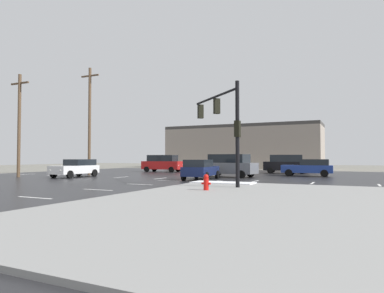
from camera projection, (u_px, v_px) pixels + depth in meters
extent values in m
plane|color=slate|center=(182.00, 179.00, 27.41)|extent=(120.00, 120.00, 0.00)
cube|color=#232326|center=(182.00, 179.00, 27.41)|extent=(44.00, 44.00, 0.02)
cube|color=gray|center=(336.00, 208.00, 11.43)|extent=(18.00, 18.00, 0.14)
cube|color=white|center=(223.00, 183.00, 21.66)|extent=(4.00, 1.60, 0.06)
cube|color=silver|center=(35.00, 198.00, 14.77)|extent=(2.00, 0.15, 0.01)
cube|color=silver|center=(97.00, 190.00, 18.38)|extent=(2.00, 0.15, 0.01)
cube|color=silver|center=(139.00, 184.00, 22.00)|extent=(2.00, 0.15, 0.01)
cube|color=silver|center=(170.00, 181.00, 25.61)|extent=(2.00, 0.15, 0.01)
cube|color=silver|center=(192.00, 178.00, 29.22)|extent=(2.00, 0.15, 0.01)
cube|color=silver|center=(210.00, 175.00, 32.83)|extent=(2.00, 0.15, 0.01)
cube|color=silver|center=(224.00, 174.00, 36.44)|extent=(2.00, 0.15, 0.01)
cube|color=silver|center=(236.00, 172.00, 40.05)|extent=(2.00, 0.15, 0.01)
cube|color=silver|center=(246.00, 171.00, 43.66)|extent=(2.00, 0.15, 0.01)
cube|color=silver|center=(27.00, 174.00, 35.13)|extent=(0.15, 2.00, 0.01)
cube|color=silver|center=(55.00, 175.00, 33.42)|extent=(0.15, 2.00, 0.01)
cube|color=silver|center=(86.00, 176.00, 31.70)|extent=(0.15, 2.00, 0.01)
cube|color=silver|center=(121.00, 177.00, 29.99)|extent=(0.15, 2.00, 0.01)
cube|color=silver|center=(160.00, 178.00, 28.27)|extent=(0.15, 2.00, 0.01)
cube|color=silver|center=(204.00, 180.00, 26.55)|extent=(0.15, 2.00, 0.01)
cube|color=silver|center=(255.00, 181.00, 24.84)|extent=(0.15, 2.00, 0.01)
cube|color=silver|center=(312.00, 183.00, 23.12)|extent=(0.15, 2.00, 0.01)
cube|color=silver|center=(379.00, 185.00, 21.41)|extent=(0.15, 2.00, 0.01)
cube|color=silver|center=(201.00, 184.00, 22.30)|extent=(0.45, 7.00, 0.01)
cylinder|color=black|center=(237.00, 134.00, 18.64)|extent=(0.22, 0.22, 5.85)
cylinder|color=black|center=(215.00, 97.00, 21.49)|extent=(4.38, 4.20, 0.14)
cube|color=black|center=(217.00, 106.00, 21.20)|extent=(0.45, 0.45, 0.95)
sphere|color=yellow|center=(216.00, 102.00, 21.35)|extent=(0.20, 0.20, 0.20)
cube|color=black|center=(201.00, 112.00, 23.69)|extent=(0.45, 0.45, 0.95)
sphere|color=yellow|center=(200.00, 108.00, 23.85)|extent=(0.20, 0.20, 0.20)
cube|color=black|center=(237.00, 129.00, 18.65)|extent=(0.28, 0.36, 0.90)
cylinder|color=red|center=(206.00, 184.00, 16.97)|extent=(0.26, 0.26, 0.60)
sphere|color=red|center=(206.00, 177.00, 16.98)|extent=(0.25, 0.25, 0.25)
cylinder|color=red|center=(203.00, 183.00, 17.04)|extent=(0.12, 0.11, 0.11)
cylinder|color=red|center=(209.00, 184.00, 16.89)|extent=(0.12, 0.11, 0.11)
cube|color=gray|center=(243.00, 148.00, 55.91)|extent=(24.74, 8.00, 6.46)
cube|color=#3F3D3A|center=(243.00, 127.00, 56.02)|extent=(24.74, 8.00, 0.50)
cube|color=black|center=(286.00, 166.00, 37.23)|extent=(4.98, 2.45, 0.95)
cube|color=black|center=(286.00, 158.00, 37.26)|extent=(3.53, 2.14, 0.75)
cylinder|color=black|center=(270.00, 170.00, 36.84)|extent=(0.68, 0.29, 0.66)
cylinder|color=black|center=(272.00, 170.00, 38.68)|extent=(0.68, 0.29, 0.66)
cylinder|color=black|center=(302.00, 171.00, 35.76)|extent=(0.68, 0.29, 0.66)
cylinder|color=black|center=(302.00, 170.00, 37.60)|extent=(0.68, 0.29, 0.66)
sphere|color=white|center=(264.00, 166.00, 37.42)|extent=(0.18, 0.18, 0.18)
sphere|color=white|center=(265.00, 166.00, 38.60)|extent=(0.18, 0.18, 0.18)
cube|color=navy|center=(307.00, 169.00, 31.54)|extent=(4.56, 1.95, 0.70)
cube|color=black|center=(315.00, 162.00, 31.29)|extent=(2.53, 1.74, 0.55)
cylinder|color=black|center=(289.00, 173.00, 31.31)|extent=(0.67, 0.24, 0.66)
cylinder|color=black|center=(291.00, 172.00, 32.96)|extent=(0.67, 0.24, 0.66)
cylinder|color=black|center=(324.00, 173.00, 30.09)|extent=(0.67, 0.24, 0.66)
cylinder|color=black|center=(325.00, 173.00, 31.74)|extent=(0.67, 0.24, 0.66)
sphere|color=white|center=(282.00, 169.00, 31.89)|extent=(0.18, 0.18, 0.18)
sphere|color=white|center=(284.00, 168.00, 32.94)|extent=(0.18, 0.18, 0.18)
cube|color=white|center=(75.00, 169.00, 30.06)|extent=(1.94, 4.55, 0.70)
cube|color=black|center=(80.00, 162.00, 30.70)|extent=(1.73, 2.53, 0.55)
cylinder|color=black|center=(70.00, 174.00, 28.29)|extent=(0.24, 0.67, 0.66)
cylinder|color=black|center=(54.00, 174.00, 29.01)|extent=(0.24, 0.67, 0.66)
cylinder|color=black|center=(94.00, 173.00, 31.09)|extent=(0.24, 0.67, 0.66)
cylinder|color=black|center=(79.00, 173.00, 31.81)|extent=(0.24, 0.67, 0.66)
sphere|color=white|center=(61.00, 170.00, 27.82)|extent=(0.18, 0.18, 0.18)
sphere|color=white|center=(50.00, 170.00, 28.28)|extent=(0.18, 0.18, 0.18)
cube|color=#141E47|center=(201.00, 171.00, 26.82)|extent=(2.28, 4.67, 0.70)
cube|color=black|center=(198.00, 163.00, 26.20)|extent=(1.92, 2.64, 0.55)
cylinder|color=black|center=(196.00, 174.00, 28.55)|extent=(0.29, 0.68, 0.66)
cylinder|color=black|center=(217.00, 175.00, 27.96)|extent=(0.29, 0.68, 0.66)
cylinder|color=black|center=(184.00, 176.00, 25.66)|extent=(0.29, 0.68, 0.66)
cylinder|color=black|center=(206.00, 177.00, 25.07)|extent=(0.29, 0.68, 0.66)
sphere|color=white|center=(203.00, 170.00, 29.08)|extent=(0.18, 0.18, 0.18)
sphere|color=white|center=(216.00, 170.00, 28.71)|extent=(0.18, 0.18, 0.18)
cube|color=slate|center=(229.00, 168.00, 30.16)|extent=(5.00, 2.51, 0.95)
cube|color=black|center=(229.00, 158.00, 30.19)|extent=(3.55, 2.18, 0.75)
cylinder|color=black|center=(208.00, 173.00, 30.19)|extent=(0.68, 0.30, 0.66)
cylinder|color=black|center=(218.00, 173.00, 31.84)|extent=(0.68, 0.30, 0.66)
cylinder|color=black|center=(242.00, 174.00, 28.45)|extent=(0.68, 0.30, 0.66)
cylinder|color=black|center=(251.00, 173.00, 30.10)|extent=(0.68, 0.30, 0.66)
sphere|color=white|center=(203.00, 168.00, 30.89)|extent=(0.18, 0.18, 0.18)
sphere|color=white|center=(209.00, 167.00, 31.94)|extent=(0.18, 0.18, 0.18)
cube|color=#B21919|center=(163.00, 165.00, 41.04)|extent=(4.92, 2.28, 0.95)
cube|color=black|center=(163.00, 158.00, 41.07)|extent=(3.48, 2.03, 0.75)
cylinder|color=black|center=(178.00, 169.00, 41.34)|extent=(0.67, 0.27, 0.66)
cylinder|color=black|center=(171.00, 170.00, 39.53)|extent=(0.67, 0.27, 0.66)
cylinder|color=black|center=(154.00, 169.00, 42.53)|extent=(0.67, 0.27, 0.66)
cylinder|color=black|center=(147.00, 169.00, 40.72)|extent=(0.67, 0.27, 0.66)
sphere|color=white|center=(182.00, 165.00, 40.77)|extent=(0.18, 0.18, 0.18)
sphere|color=white|center=(178.00, 165.00, 39.61)|extent=(0.18, 0.18, 0.18)
cylinder|color=brown|center=(19.00, 126.00, 30.33)|extent=(0.28, 0.28, 9.21)
cube|color=brown|center=(20.00, 83.00, 30.45)|extent=(2.20, 0.14, 0.14)
cylinder|color=brown|center=(90.00, 121.00, 34.50)|extent=(0.28, 0.28, 10.88)
cube|color=brown|center=(90.00, 76.00, 34.64)|extent=(2.20, 0.14, 0.14)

